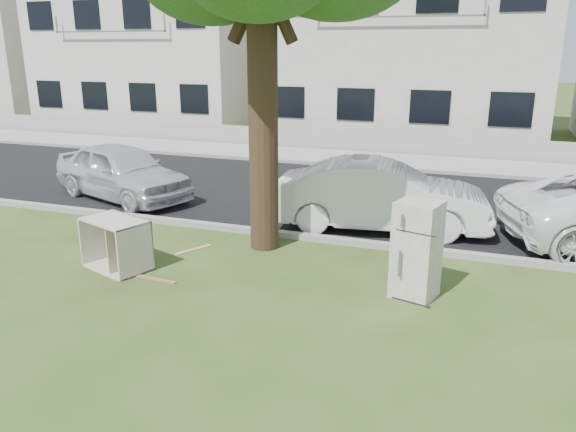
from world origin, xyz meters
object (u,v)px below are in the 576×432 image
(fridge, at_px, (417,250))
(cabinet, at_px, (116,244))
(car_center, at_px, (381,196))
(car_left, at_px, (122,171))

(fridge, bearing_deg, cabinet, -157.69)
(cabinet, bearing_deg, car_center, 63.58)
(fridge, height_order, car_center, fridge)
(cabinet, relative_size, car_center, 0.26)
(fridge, distance_m, car_left, 8.45)
(fridge, relative_size, car_center, 0.34)
(car_left, bearing_deg, cabinet, -125.80)
(fridge, xyz_separation_m, car_center, (-1.12, 3.13, -0.03))
(fridge, distance_m, car_center, 3.33)
(car_center, bearing_deg, car_left, 79.12)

